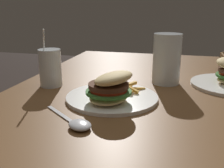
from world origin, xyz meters
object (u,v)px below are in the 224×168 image
at_px(meal_plate_near, 112,91).
at_px(juice_glass, 50,69).
at_px(spoon, 78,124).
at_px(beer_glass, 167,60).

bearing_deg(meal_plate_near, juice_glass, -113.07).
xyz_separation_m(meal_plate_near, spoon, (0.17, -0.03, -0.02)).
relative_size(meal_plate_near, beer_glass, 1.55).
xyz_separation_m(juice_glass, spoon, (0.27, 0.20, -0.05)).
bearing_deg(beer_glass, juice_glass, -70.95).
relative_size(meal_plate_near, spoon, 1.61).
height_order(beer_glass, juice_glass, juice_glass).
xyz_separation_m(beer_glass, juice_glass, (0.13, -0.37, -0.02)).
relative_size(juice_glass, spoon, 1.15).
bearing_deg(spoon, juice_glass, 164.58).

